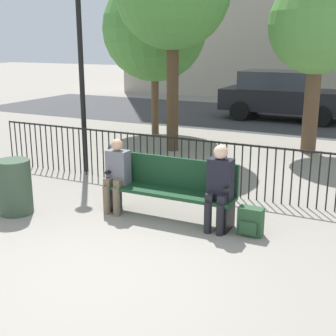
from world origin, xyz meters
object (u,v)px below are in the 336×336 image
park_bench (170,186)px  tree_2 (155,29)px  lamp_post (80,43)px  parked_car_0 (283,95)px  trash_bin (15,187)px  seated_person_0 (117,172)px  backpack (250,222)px  tree_0 (318,27)px  seated_person_1 (219,184)px

park_bench → tree_2: (-3.30, 5.75, 2.40)m
lamp_post → parked_car_0: lamp_post is taller
tree_2 → trash_bin: size_ratio=5.08×
park_bench → seated_person_0: bearing=-171.2°
park_bench → parked_car_0: 9.86m
backpack → lamp_post: 4.94m
tree_0 → tree_2: (-4.38, 0.40, 0.00)m
tree_0 → parked_car_0: bearing=110.6°
seated_person_0 → seated_person_1: seated_person_1 is taller
seated_person_0 → lamp_post: (-1.85, 1.72, 1.90)m
parked_car_0 → trash_bin: 10.87m
backpack → tree_0: size_ratio=0.10×
tree_0 → seated_person_1: bearing=-92.8°
tree_2 → park_bench: bearing=-60.2°
seated_person_0 → backpack: size_ratio=2.90×
seated_person_1 → tree_2: tree_2 is taller
parked_car_0 → trash_bin: size_ratio=4.92×
seated_person_1 → backpack: (0.47, 0.01, -0.49)m
backpack → tree_2: bearing=128.0°
parked_car_0 → park_bench: bearing=-86.5°
park_bench → tree_0: size_ratio=0.50×
seated_person_0 → backpack: (2.15, 0.02, -0.45)m
seated_person_0 → seated_person_1: 1.68m
parked_car_0 → lamp_post: bearing=-104.4°
lamp_post → trash_bin: bearing=-79.0°
seated_person_1 → backpack: seated_person_1 is taller
seated_person_1 → tree_2: 7.51m
backpack → tree_0: tree_0 is taller
tree_2 → tree_0: bearing=-5.2°
seated_person_1 → trash_bin: size_ratio=1.44×
park_bench → seated_person_1: seated_person_1 is taller
park_bench → parked_car_0: (-0.60, 9.84, 0.34)m
lamp_post → trash_bin: 3.30m
lamp_post → trash_bin: lamp_post is taller
parked_car_0 → backpack: bearing=-79.3°
tree_0 → parked_car_0: tree_0 is taller
seated_person_0 → trash_bin: size_ratio=1.36×
trash_bin → park_bench: bearing=22.0°
tree_0 → tree_2: 4.40m
park_bench → trash_bin: bearing=-158.0°
park_bench → tree_0: bearing=78.5°
tree_2 → parked_car_0: size_ratio=1.03×
seated_person_1 → lamp_post: 4.35m
seated_person_1 → tree_2: (-4.11, 5.88, 2.22)m
backpack → tree_2: size_ratio=0.09×
seated_person_0 → parked_car_0: 9.98m
tree_0 → backpack: bearing=-87.9°
lamp_post → trash_bin: (0.48, -2.48, -2.12)m
seated_person_0 → tree_2: 6.76m
seated_person_1 → tree_0: size_ratio=0.30×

